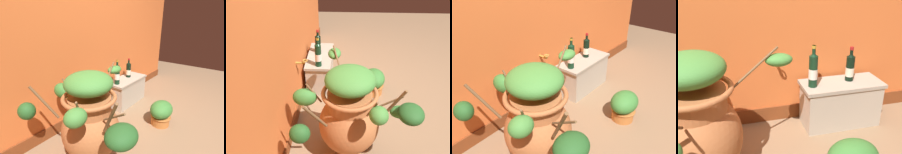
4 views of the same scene
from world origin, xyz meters
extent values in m
cube|color=brown|center=(0.00, 1.10, 0.07)|extent=(4.40, 0.02, 0.14)
cylinder|color=#B28433|center=(0.09, 1.05, 0.58)|extent=(0.02, 0.10, 0.02)
torus|color=#B28433|center=(0.09, 1.00, 0.61)|extent=(0.06, 0.06, 0.01)
ellipsoid|color=#B26638|center=(-0.51, 0.53, 0.31)|extent=(0.53, 0.53, 0.55)
cylinder|color=#B26638|center=(-0.51, 0.53, 0.57)|extent=(0.38, 0.38, 0.14)
torus|color=#B26638|center=(-0.51, 0.53, 0.64)|extent=(0.48, 0.48, 0.04)
cylinder|color=brown|center=(-0.13, 0.64, 0.70)|extent=(0.34, 0.13, 0.23)
ellipsoid|color=#428438|center=(0.04, 0.69, 0.72)|extent=(0.19, 0.13, 0.09)
cylinder|color=brown|center=(-0.51, 0.83, 0.64)|extent=(0.02, 0.13, 0.19)
ellipsoid|color=#387A33|center=(-0.52, 0.91, 0.60)|extent=(0.14, 0.20, 0.15)
ellipsoid|color=#428438|center=(-0.51, 0.53, 0.77)|extent=(0.41, 0.41, 0.19)
cube|color=#B2A893|center=(0.63, 0.91, 0.20)|extent=(0.66, 0.29, 0.40)
cube|color=#A09785|center=(0.63, 0.91, 0.38)|extent=(0.70, 0.30, 0.03)
cylinder|color=black|center=(0.36, 0.90, 0.53)|extent=(0.07, 0.07, 0.26)
cone|color=black|center=(0.36, 0.90, 0.67)|extent=(0.07, 0.07, 0.04)
cylinder|color=black|center=(0.36, 0.90, 0.70)|extent=(0.03, 0.03, 0.09)
cylinder|color=#B7932D|center=(0.36, 0.90, 0.73)|extent=(0.03, 0.03, 0.02)
cylinder|color=white|center=(0.36, 0.90, 0.51)|extent=(0.07, 0.07, 0.08)
cylinder|color=black|center=(0.71, 0.94, 0.50)|extent=(0.07, 0.07, 0.21)
cone|color=black|center=(0.71, 0.94, 0.62)|extent=(0.07, 0.07, 0.04)
cylinder|color=black|center=(0.71, 0.94, 0.65)|extent=(0.03, 0.03, 0.08)
cylinder|color=maroon|center=(0.71, 0.94, 0.68)|extent=(0.03, 0.03, 0.02)
cylinder|color=beige|center=(0.71, 0.94, 0.48)|extent=(0.07, 0.07, 0.08)
camera|label=1|loc=(-1.37, -0.42, 1.28)|focal=26.59mm
camera|label=2|loc=(-2.21, 0.56, 1.89)|focal=41.07mm
camera|label=3|loc=(-1.42, -0.50, 1.58)|focal=36.73mm
camera|label=4|loc=(-0.28, -0.87, 1.28)|focal=40.43mm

